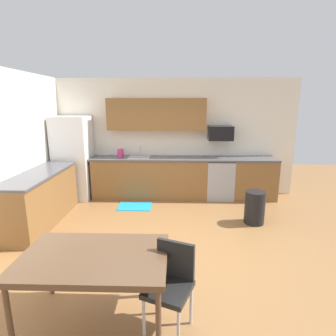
{
  "coord_description": "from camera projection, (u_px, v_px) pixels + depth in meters",
  "views": [
    {
      "loc": [
        0.14,
        -3.83,
        2.13
      ],
      "look_at": [
        0.0,
        1.0,
        1.0
      ],
      "focal_mm": 29.45,
      "sensor_mm": 36.0,
      "label": 1
    }
  ],
  "objects": [
    {
      "name": "kettle",
      "position": [
        121.0,
        153.0,
        6.31
      ],
      "size": [
        0.14,
        0.14,
        0.2
      ],
      "primitive_type": "cylinder",
      "color": "#CC3372",
      "rests_on": "countertop_back"
    },
    {
      "name": "wall_back",
      "position": [
        170.0,
        138.0,
        6.49
      ],
      "size": [
        5.8,
        0.1,
        2.7
      ],
      "primitive_type": "cube",
      "color": "silver",
      "rests_on": "ground"
    },
    {
      "name": "microwave",
      "position": [
        221.0,
        133.0,
        6.19
      ],
      "size": [
        0.54,
        0.36,
        0.32
      ],
      "primitive_type": "cube",
      "color": "black"
    },
    {
      "name": "floor_mat",
      "position": [
        135.0,
        206.0,
        5.85
      ],
      "size": [
        0.7,
        0.5,
        0.01
      ],
      "primitive_type": "cube",
      "color": "#198CBF",
      "rests_on": "ground"
    },
    {
      "name": "ground_plane",
      "position": [
        166.0,
        246.0,
        4.22
      ],
      "size": [
        12.0,
        12.0,
        0.0
      ],
      "primitive_type": "plane",
      "color": "olive"
    },
    {
      "name": "cabinet_run_back_right",
      "position": [
        253.0,
        179.0,
        6.3
      ],
      "size": [
        0.96,
        0.6,
        0.9
      ],
      "primitive_type": "cube",
      "color": "brown",
      "rests_on": "ground"
    },
    {
      "name": "chair_near_table",
      "position": [
        171.0,
        280.0,
        2.6
      ],
      "size": [
        0.52,
        0.52,
        0.85
      ],
      "color": "black",
      "rests_on": "ground"
    },
    {
      "name": "sink_faucet",
      "position": [
        140.0,
        152.0,
        6.42
      ],
      "size": [
        0.02,
        0.02,
        0.24
      ],
      "primitive_type": "cylinder",
      "color": "#B2B5BA",
      "rests_on": "countertop_back"
    },
    {
      "name": "oven_range",
      "position": [
        219.0,
        179.0,
        6.32
      ],
      "size": [
        0.6,
        0.6,
        0.91
      ],
      "color": "#999BA0",
      "rests_on": "ground"
    },
    {
      "name": "trash_bin",
      "position": [
        255.0,
        207.0,
        4.98
      ],
      "size": [
        0.36,
        0.36,
        0.6
      ],
      "primitive_type": "cylinder",
      "color": "black",
      "rests_on": "ground"
    },
    {
      "name": "countertop_left",
      "position": [
        38.0,
        174.0,
        4.86
      ],
      "size": [
        0.64,
        2.0,
        0.04
      ],
      "primitive_type": "cube",
      "color": "#4C4C51",
      "rests_on": "cabinet_run_left"
    },
    {
      "name": "cabinet_run_back",
      "position": [
        150.0,
        178.0,
        6.37
      ],
      "size": [
        2.59,
        0.6,
        0.9
      ],
      "primitive_type": "cube",
      "color": "brown",
      "rests_on": "ground"
    },
    {
      "name": "countertop_back",
      "position": [
        170.0,
        158.0,
        6.25
      ],
      "size": [
        4.8,
        0.64,
        0.04
      ],
      "primitive_type": "cube",
      "color": "#4C4C51",
      "rests_on": "cabinet_run_back"
    },
    {
      "name": "sink_basin",
      "position": [
        139.0,
        160.0,
        6.28
      ],
      "size": [
        0.48,
        0.4,
        0.14
      ],
      "primitive_type": "cube",
      "color": "#A5A8AD",
      "rests_on": "countertop_back"
    },
    {
      "name": "dining_table",
      "position": [
        94.0,
        261.0,
        2.64
      ],
      "size": [
        1.4,
        0.9,
        0.73
      ],
      "color": "brown",
      "rests_on": "ground"
    },
    {
      "name": "cabinet_run_left",
      "position": [
        40.0,
        199.0,
        4.96
      ],
      "size": [
        0.6,
        2.0,
        0.9
      ],
      "primitive_type": "cube",
      "color": "brown",
      "rests_on": "ground"
    },
    {
      "name": "upper_cabinets_back",
      "position": [
        157.0,
        114.0,
        6.16
      ],
      "size": [
        2.2,
        0.34,
        0.7
      ],
      "primitive_type": "cube",
      "color": "brown"
    },
    {
      "name": "refrigerator",
      "position": [
        73.0,
        158.0,
        6.23
      ],
      "size": [
        0.76,
        0.7,
        1.87
      ],
      "primitive_type": "cube",
      "color": "white",
      "rests_on": "ground"
    }
  ]
}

